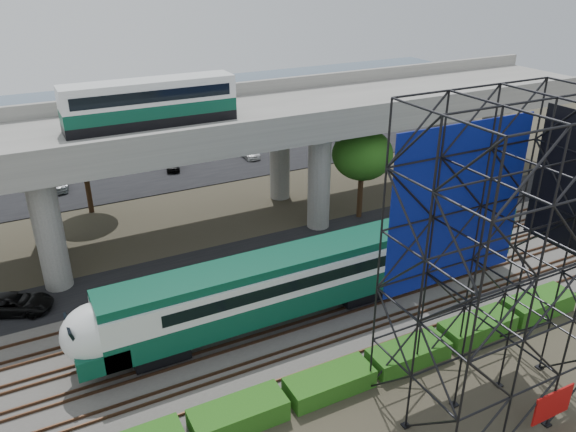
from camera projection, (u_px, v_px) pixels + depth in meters
ground at (275, 348)px, 31.75m from camera, size 140.00×140.00×0.00m
ballast_bed at (260, 328)px, 33.32m from camera, size 90.00×12.00×0.20m
service_road at (211, 265)px, 40.20m from camera, size 90.00×5.00×0.08m
parking_lot at (134, 165)px, 59.14m from camera, size 90.00×18.00×0.08m
harbor_water at (96, 117)px, 76.88m from camera, size 140.00×40.00×0.03m
rail_tracks at (260, 326)px, 33.25m from camera, size 90.00×9.52×0.16m
commuter_train at (299, 278)px, 33.20m from camera, size 29.30×3.06×4.30m
overpass at (177, 135)px, 41.11m from camera, size 80.00×12.00×12.40m
scaffold_tower at (500, 267)px, 25.25m from camera, size 9.36×6.36×15.00m
hedge_strip at (330, 382)px, 28.47m from camera, size 34.60×1.80×1.20m
trees at (118, 178)px, 40.49m from camera, size 40.94×16.94×7.69m
suv at (15, 303)px, 34.62m from camera, size 4.87×3.63×1.23m
parked_cars at (136, 160)px, 58.62m from camera, size 36.99×9.66×1.31m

